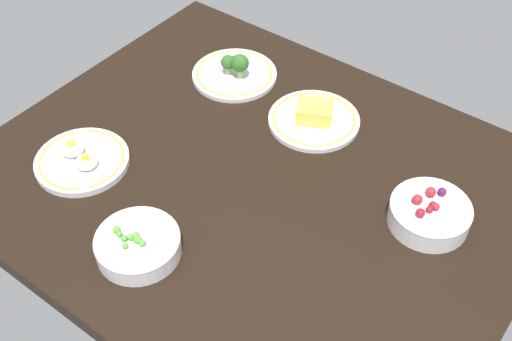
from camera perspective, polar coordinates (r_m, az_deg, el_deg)
dining_table at (r=141.72cm, az=-0.00°, el=-1.14°), size 113.99×93.14×4.00cm
bowl_berries at (r=134.18cm, az=14.79°, el=-3.59°), size 16.21×16.21×6.62cm
plate_eggs at (r=147.21cm, az=-14.87°, el=0.91°), size 20.41×20.41×5.20cm
plate_cheese at (r=153.06cm, az=5.01°, el=4.57°), size 21.24×21.24×5.10cm
plate_broccoli at (r=165.70cm, az=-1.84°, el=8.52°), size 21.16×21.16×7.75cm
bowl_peas at (r=127.25cm, az=-10.19°, el=-6.32°), size 16.45×16.45×5.38cm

